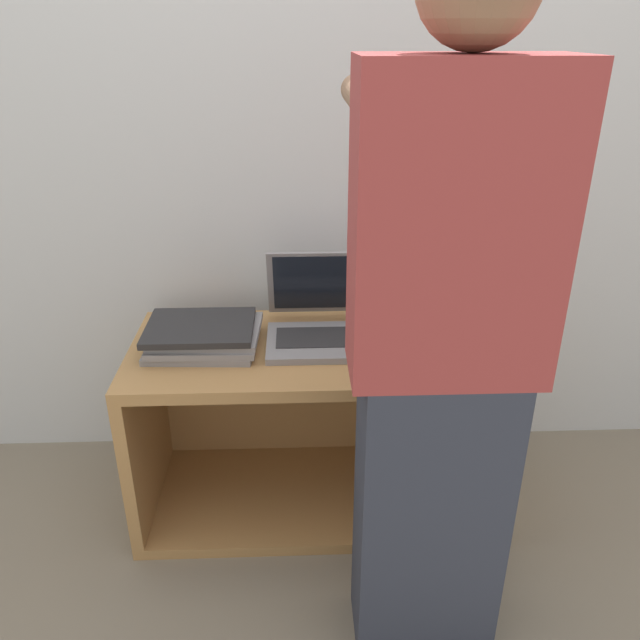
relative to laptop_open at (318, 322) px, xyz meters
The scene contains 8 objects.
ground_plane 0.71m from the laptop_open, 90.00° to the right, with size 12.00×12.00×0.00m, color #756B5B.
wall_back 0.65m from the laptop_open, 90.00° to the left, with size 8.00×0.05×2.40m.
cart 0.34m from the laptop_open, 90.00° to the left, with size 1.13×0.52×0.58m.
laptop_open is the anchor object (origin of this frame).
laptop_stack_left 0.35m from the laptop_open, behind, with size 0.34×0.27×0.08m.
laptop_stack_right 0.35m from the laptop_open, ahead, with size 0.33×0.27×0.10m.
person 0.64m from the laptop_open, 66.64° to the right, with size 0.40×0.53×1.62m.
inventory_tag 0.36m from the laptop_open, 18.84° to the right, with size 0.06×0.02×0.01m.
Camera 1 is at (-0.06, -1.40, 1.45)m, focal length 35.00 mm.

